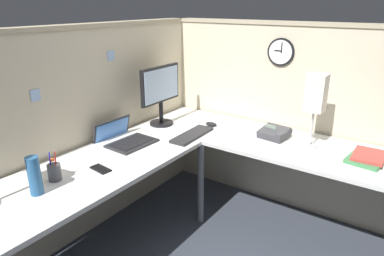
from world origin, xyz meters
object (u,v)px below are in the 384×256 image
Objects in this scene: computer_mouse at (211,124)px; desk_lamp_paper at (316,95)px; keyboard at (192,135)px; pen_cup at (54,172)px; cell_phone at (101,169)px; thermos_flask at (34,176)px; laptop at (123,138)px; wall_clock at (281,52)px; office_phone at (275,134)px; monitor at (161,91)px; book_stack at (367,157)px.

desk_lamp_paper is at bearing -87.52° from computer_mouse.
keyboard is at bearing 111.53° from desk_lamp_paper.
cell_phone is (0.24, -0.12, -0.05)m from pen_cup.
laptop is at bearing 11.42° from thermos_flask.
wall_clock reaches higher than computer_mouse.
laptop is 1.16m from office_phone.
laptop is 3.80× the size of computer_mouse.
pen_cup is (-1.05, 0.26, 0.04)m from keyboard.
cell_phone is at bearing 148.69° from office_phone.
laptop reaches higher than office_phone.
keyboard is 2.99× the size of cell_phone.
monitor reaches higher than thermos_flask.
wall_clock reaches higher than pen_cup.
office_phone is at bearing -52.05° from laptop.
wall_clock is (1.68, -0.69, 0.56)m from pen_cup.
pen_cup reaches higher than computer_mouse.
office_phone is 1.04× the size of wall_clock.
computer_mouse is 0.90m from desk_lamp_paper.
computer_mouse is 0.55m from office_phone.
desk_lamp_paper is at bearing -91.42° from office_phone.
keyboard is 1.95× the size of wall_clock.
wall_clock is (0.34, 0.78, 0.59)m from book_stack.
keyboard is 4.13× the size of computer_mouse.
monitor is 3.47× the size of cell_phone.
monitor is 0.96m from cell_phone.
wall_clock reaches higher than keyboard.
wall_clock reaches higher than laptop.
pen_cup is at bearing 163.89° from keyboard.
cell_phone is at bearing 172.69° from computer_mouse.
book_stack is at bearing -47.55° from pen_cup.
thermos_flask is (-1.49, 0.20, 0.09)m from computer_mouse.
office_phone reaches higher than cell_phone.
book_stack is 1.04m from wall_clock.
laptop reaches higher than cell_phone.
book_stack is at bearing -89.59° from computer_mouse.
desk_lamp_paper is at bearing 86.03° from book_stack.
thermos_flask is 2.00m from wall_clock.
office_phone is (0.04, -0.55, 0.02)m from computer_mouse.
desk_lamp_paper is (0.32, -0.82, 0.37)m from keyboard.
cell_phone is (-0.89, -0.24, -0.29)m from monitor.
office_phone is (1.13, -0.69, 0.03)m from cell_phone.
laptop is 0.48m from cell_phone.
thermos_flask is at bearing 136.67° from book_stack.
laptop is at bearing 120.78° from desk_lamp_paper.
thermos_flask reaches higher than keyboard.
monitor is 1.16m from pen_cup.
pen_cup is 0.79× the size of office_phone.
keyboard is 2.39× the size of pen_cup.
cell_phone is 0.65× the size of thermos_flask.
book_stack is at bearing -44.87° from cell_phone.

